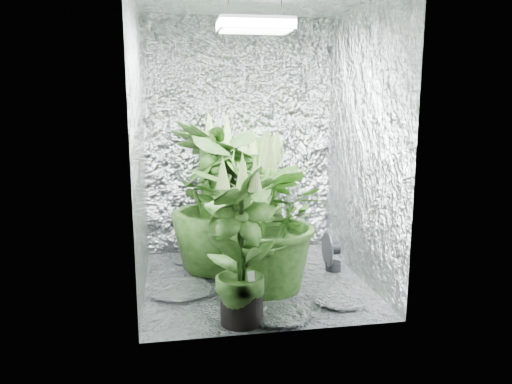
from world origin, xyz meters
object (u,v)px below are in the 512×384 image
Objects in this scene: plant_b at (227,195)px; plant_f at (241,246)px; plant_a at (231,207)px; plant_e at (264,218)px; circulation_fan at (330,255)px; grow_lamp at (255,25)px; plant_d at (212,199)px; plant_c at (255,197)px.

plant_f is (-0.07, -1.28, -0.04)m from plant_b.
plant_e reaches higher than plant_a.
circulation_fan is at bearing -22.91° from plant_a.
plant_e is 0.44m from plant_f.
grow_lamp is 0.40× the size of plant_d.
plant_b is at bearing 99.15° from plant_e.
plant_c is at bearing 37.67° from plant_d.
circulation_fan is at bearing 12.46° from grow_lamp.
grow_lamp is at bearing -78.39° from plant_b.
circulation_fan is (0.76, -0.50, -0.40)m from plant_b.
plant_a is at bearing 157.23° from circulation_fan.
plant_d is (-0.38, -0.30, 0.06)m from plant_c.
plant_d is at bearing 137.16° from grow_lamp.
circulation_fan is at bearing 43.47° from plant_f.
plant_e is at bearing -87.12° from grow_lamp.
plant_f is at bearing -136.39° from circulation_fan.
circulation_fan is at bearing -7.90° from plant_d.
plant_d reaches higher than plant_c.
grow_lamp is 1.81m from circulation_fan.
plant_f is at bearing -92.92° from plant_b.
plant_f is 3.37× the size of circulation_fan.
plant_d reaches higher than circulation_fan.
grow_lamp is 1.61× the size of circulation_fan.
plant_e is (-0.09, -0.82, 0.03)m from plant_c.
plant_c is 0.78m from circulation_fan.
plant_f is (-0.20, -0.64, -1.34)m from grow_lamp.
plant_e is at bearing -80.85° from plant_b.
plant_e is at bearing -147.01° from circulation_fan.
plant_a reaches higher than circulation_fan.
plant_e is at bearing -60.24° from plant_d.
plant_a is at bearing 48.73° from plant_d.
plant_f is at bearing -84.44° from plant_d.
grow_lamp is 0.45× the size of plant_c.
grow_lamp reaches higher than circulation_fan.
plant_d is 4.00× the size of circulation_fan.
grow_lamp reaches higher than plant_c.
grow_lamp is 0.50× the size of plant_a.
circulation_fan is (0.52, -0.42, -0.39)m from plant_c.
plant_d reaches higher than plant_e.
plant_d is 1.02m from circulation_fan.
plant_d is 1.06× the size of plant_e.
plant_a is 0.87× the size of plant_b.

